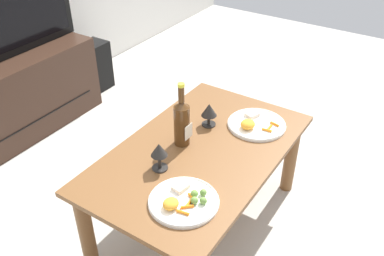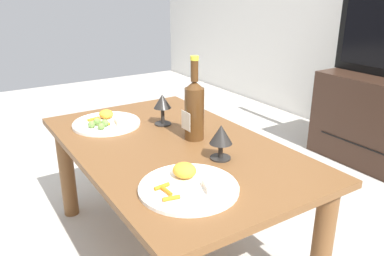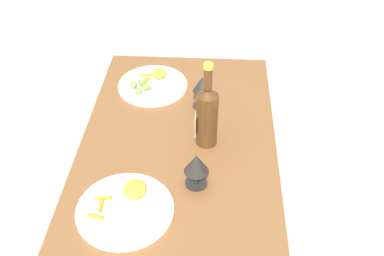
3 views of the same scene
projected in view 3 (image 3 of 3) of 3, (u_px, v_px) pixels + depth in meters
ground_plane at (180, 226)px, 1.94m from camera, size 6.40×6.40×0.00m
dining_table at (179, 158)px, 1.69m from camera, size 1.15×0.70×0.49m
wine_bottle at (207, 113)px, 1.55m from camera, size 0.08×0.08×0.33m
goblet_left at (202, 86)px, 1.73m from camera, size 0.07×0.07×0.14m
goblet_right at (196, 165)px, 1.42m from camera, size 0.08×0.08×0.12m
dinner_plate_left at (153, 84)px, 1.89m from camera, size 0.29×0.29×0.05m
dinner_plate_right at (126, 207)px, 1.38m from camera, size 0.30×0.30×0.06m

